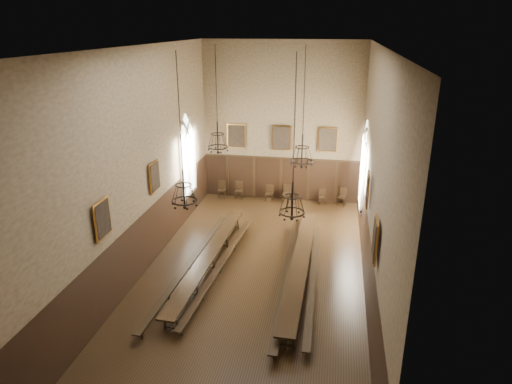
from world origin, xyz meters
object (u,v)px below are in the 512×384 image
(table_right, at_px, (300,269))
(chandelier_back_left, at_px, (218,141))
(chandelier_back_right, at_px, (302,154))
(table_left, at_px, (209,262))
(bench_left_outer, at_px, (190,265))
(chair_4, at_px, (286,197))
(chandelier_front_right, at_px, (292,202))
(bench_right_outer, at_px, (313,278))
(chair_0, at_px, (222,193))
(chair_3, at_px, (269,196))
(bench_right_inner, at_px, (288,274))
(chandelier_front_left, at_px, (184,192))
(chair_7, at_px, (342,200))
(chair_6, at_px, (322,200))
(bench_left_inner, at_px, (220,267))
(chair_1, at_px, (239,193))

(table_right, bearing_deg, chandelier_back_left, 153.94)
(chandelier_back_right, bearing_deg, table_right, -83.33)
(table_left, bearing_deg, bench_left_outer, -158.06)
(chair_4, distance_m, chandelier_front_right, 11.86)
(bench_right_outer, height_order, chair_0, chair_0)
(chair_3, relative_size, chandelier_back_left, 0.21)
(bench_right_inner, distance_m, chandelier_front_left, 5.90)
(chair_7, bearing_deg, chair_4, -162.22)
(bench_right_outer, bearing_deg, chair_6, 89.96)
(chair_0, xyz_separation_m, chandelier_front_left, (1.65, -11.18, 4.22))
(bench_left_outer, relative_size, bench_left_inner, 1.07)
(bench_left_outer, xyz_separation_m, chandelier_back_right, (4.30, 2.59, 4.30))
(table_right, height_order, chandelier_front_left, chandelier_front_left)
(chair_1, height_order, chandelier_front_right, chandelier_front_right)
(chandelier_front_right, bearing_deg, bench_right_inner, 97.73)
(chair_7, xyz_separation_m, chandelier_back_left, (-5.45, -6.45, 4.80))
(chair_0, height_order, chandelier_front_right, chandelier_front_right)
(bench_left_inner, height_order, chair_7, chair_7)
(chair_3, xyz_separation_m, chair_7, (4.18, 0.03, 0.04))
(table_left, xyz_separation_m, bench_right_inner, (3.36, -0.30, -0.07))
(table_right, relative_size, bench_right_outer, 1.07)
(chair_7, xyz_separation_m, chandelier_front_left, (-5.39, -11.17, 4.20))
(chair_6, height_order, chandelier_front_right, chandelier_front_right)
(chair_0, xyz_separation_m, chair_1, (1.01, 0.09, 0.00))
(bench_right_outer, xyz_separation_m, chandelier_back_right, (-0.81, 2.65, 4.31))
(bench_left_outer, height_order, chair_1, chair_1)
(bench_left_inner, xyz_separation_m, chandelier_front_right, (3.14, -2.50, 4.09))
(table_right, relative_size, chandelier_back_left, 2.28)
(bench_left_inner, bearing_deg, chair_0, 103.76)
(bench_left_inner, bearing_deg, table_right, 4.34)
(chandelier_back_right, relative_size, chandelier_front_left, 0.99)
(chair_7, xyz_separation_m, chandelier_front_right, (-1.80, -11.06, 4.04))
(bench_right_outer, height_order, chandelier_front_left, chandelier_front_left)
(chair_6, relative_size, chandelier_front_left, 0.18)
(bench_left_outer, bearing_deg, chair_7, 54.35)
(chandelier_back_left, bearing_deg, table_left, -90.87)
(chair_4, bearing_deg, chair_3, -171.15)
(bench_left_inner, bearing_deg, chair_6, 65.81)
(table_left, xyz_separation_m, chair_4, (2.31, 8.37, -0.06))
(chair_4, xyz_separation_m, chandelier_back_right, (1.26, -6.07, 4.27))
(chair_7, bearing_deg, bench_right_inner, -85.99)
(bench_right_outer, relative_size, chair_1, 9.29)
(chandelier_back_left, bearing_deg, chair_4, 70.52)
(chandelier_front_right, bearing_deg, chair_0, 115.33)
(chair_1, xyz_separation_m, chandelier_front_left, (0.64, -11.27, 4.22))
(bench_left_inner, bearing_deg, chair_7, 60.04)
(chandelier_back_left, height_order, chandelier_back_right, same)
(chandelier_back_left, relative_size, chandelier_front_left, 0.87)
(bench_left_inner, height_order, chandelier_front_left, chandelier_front_left)
(chair_0, relative_size, chandelier_front_right, 0.19)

